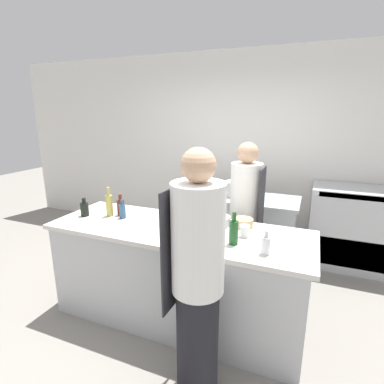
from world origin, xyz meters
The scene contains 17 objects.
ground_plane centered at (0.00, 0.00, 0.00)m, with size 16.00×16.00×0.00m, color gray.
wall_back centered at (0.00, 2.13, 1.40)m, with size 8.00×0.06×2.80m.
prep_counter centered at (0.00, 0.00, 0.47)m, with size 2.39×0.82×0.93m.
pass_counter centered at (0.18, 1.24, 0.47)m, with size 1.63×0.63×0.93m.
oven_range centered at (1.61, 1.77, 0.52)m, with size 0.99×0.62×1.04m.
chef_at_prep_near centered at (0.45, -0.66, 0.88)m, with size 0.36×0.35×1.75m.
chef_at_stove centered at (0.46, 0.72, 0.84)m, with size 0.34×0.33×1.65m.
bottle_olive_oil centered at (-0.61, 0.04, 1.00)m, with size 0.06×0.06×0.19m.
bottle_vinegar centered at (-1.00, -0.05, 1.00)m, with size 0.08×0.08×0.19m.
bottle_wine centered at (0.55, -0.14, 1.03)m, with size 0.07×0.07×0.27m.
bottle_cooking_oil centered at (0.82, -0.22, 1.00)m, with size 0.07×0.07×0.18m.
bottle_sauce centered at (-0.77, 0.04, 1.05)m, with size 0.07×0.07×0.30m.
bottle_water centered at (-0.68, 0.10, 1.01)m, with size 0.08×0.08×0.22m.
bowl_mixing_large centered at (0.54, 0.26, 0.97)m, with size 0.18×0.18×0.08m.
bowl_prep_small centered at (0.32, 0.21, 0.97)m, with size 0.23×0.23×0.09m.
cup centered at (0.61, 0.04, 0.98)m, with size 0.08×0.08×0.10m.
stockpot centered at (0.23, 1.26, 1.02)m, with size 0.29×0.29×0.18m.
Camera 1 is at (1.08, -2.29, 1.95)m, focal length 28.00 mm.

